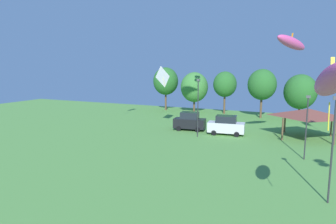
{
  "coord_description": "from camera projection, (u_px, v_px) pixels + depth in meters",
  "views": [
    {
      "loc": [
        3.96,
        1.7,
        8.59
      ],
      "look_at": [
        -1.78,
        14.31,
        6.47
      ],
      "focal_mm": 32.0,
      "sensor_mm": 36.0,
      "label": 1
    }
  ],
  "objects": [
    {
      "name": "treeline_tree_1",
      "position": [
        194.0,
        87.0,
        56.17
      ],
      "size": [
        5.11,
        5.11,
        7.53
      ],
      "color": "brown",
      "rests_on": "ground"
    },
    {
      "name": "kite_flying_3",
      "position": [
        163.0,
        77.0,
        41.15
      ],
      "size": [
        0.88,
        2.92,
        2.94
      ],
      "color": "white"
    },
    {
      "name": "park_pavilion",
      "position": [
        309.0,
        113.0,
        35.71
      ],
      "size": [
        6.94,
        5.75,
        3.6
      ],
      "color": "brown",
      "rests_on": "ground"
    },
    {
      "name": "light_post_0",
      "position": [
        307.0,
        124.0,
        27.36
      ],
      "size": [
        0.36,
        0.2,
        5.99
      ],
      "color": "#2D2D33",
      "rests_on": "ground"
    },
    {
      "name": "kite_flying_5",
      "position": [
        291.0,
        43.0,
        30.08
      ],
      "size": [
        3.32,
        4.79,
        1.98
      ],
      "color": "#E54C93"
    },
    {
      "name": "treeline_tree_3",
      "position": [
        262.0,
        85.0,
        49.44
      ],
      "size": [
        4.66,
        4.66,
        8.18
      ],
      "color": "brown",
      "rests_on": "ground"
    },
    {
      "name": "treeline_tree_4",
      "position": [
        300.0,
        92.0,
        48.61
      ],
      "size": [
        5.17,
        5.17,
        7.35
      ],
      "color": "brown",
      "rests_on": "ground"
    },
    {
      "name": "light_post_3",
      "position": [
        333.0,
        145.0,
        18.44
      ],
      "size": [
        0.36,
        0.2,
        6.82
      ],
      "color": "#2D2D33",
      "rests_on": "ground"
    },
    {
      "name": "parked_car_second_from_left",
      "position": [
        226.0,
        125.0,
        37.86
      ],
      "size": [
        4.72,
        2.39,
        2.44
      ],
      "rotation": [
        0.0,
        0.0,
        0.11
      ],
      "color": "silver",
      "rests_on": "ground"
    },
    {
      "name": "light_post_1",
      "position": [
        198.0,
        105.0,
        36.18
      ],
      "size": [
        0.36,
        0.2,
        7.09
      ],
      "color": "#2D2D33",
      "rests_on": "ground"
    },
    {
      "name": "treeline_tree_0",
      "position": [
        166.0,
        81.0,
        58.55
      ],
      "size": [
        4.89,
        4.89,
        8.41
      ],
      "color": "brown",
      "rests_on": "ground"
    },
    {
      "name": "kite_flying_7",
      "position": [
        332.0,
        81.0,
        12.66
      ],
      "size": [
        1.71,
        5.15,
        3.29
      ],
      "color": "#E54C93"
    },
    {
      "name": "parked_car_leftmost",
      "position": [
        190.0,
        121.0,
        40.52
      ],
      "size": [
        4.4,
        2.43,
        2.48
      ],
      "rotation": [
        0.0,
        0.0,
        0.12
      ],
      "color": "black",
      "rests_on": "ground"
    },
    {
      "name": "treeline_tree_2",
      "position": [
        225.0,
        84.0,
        54.13
      ],
      "size": [
        4.21,
        4.21,
        7.7
      ],
      "color": "brown",
      "rests_on": "ground"
    }
  ]
}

